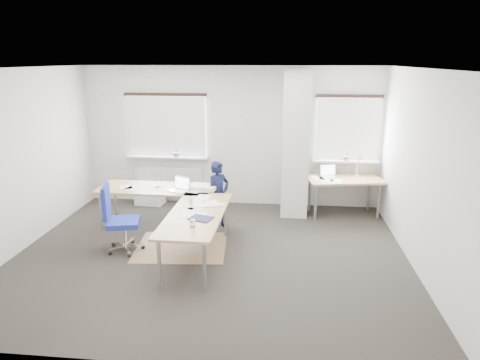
# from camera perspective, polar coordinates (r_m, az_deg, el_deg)

# --- Properties ---
(ground) EXTENTS (6.00, 6.00, 0.00)m
(ground) POSITION_cam_1_polar(r_m,az_deg,el_deg) (6.74, -3.91, -9.87)
(ground) COLOR black
(ground) RESTS_ON ground
(room_shell) EXTENTS (6.04, 5.04, 2.82)m
(room_shell) POSITION_cam_1_polar(r_m,az_deg,el_deg) (6.60, -1.96, 5.59)
(room_shell) COLOR #BAB6AA
(room_shell) RESTS_ON ground
(floor_mat) EXTENTS (1.51, 1.31, 0.01)m
(floor_mat) POSITION_cam_1_polar(r_m,az_deg,el_deg) (7.03, -7.83, -8.83)
(floor_mat) COLOR #927450
(floor_mat) RESTS_ON ground
(white_crate) EXTENTS (0.58, 0.43, 0.33)m
(white_crate) POSITION_cam_1_polar(r_m,az_deg,el_deg) (9.10, -11.88, -2.12)
(white_crate) COLOR white
(white_crate) RESTS_ON ground
(desk_main) EXTENTS (2.40, 2.64, 0.96)m
(desk_main) POSITION_cam_1_polar(r_m,az_deg,el_deg) (7.03, -8.42, -2.83)
(desk_main) COLOR olive
(desk_main) RESTS_ON ground
(desk_side) EXTENTS (1.50, 0.93, 1.22)m
(desk_side) POSITION_cam_1_polar(r_m,az_deg,el_deg) (8.38, 13.76, -0.09)
(desk_side) COLOR olive
(desk_side) RESTS_ON ground
(task_chair) EXTENTS (0.60, 0.59, 1.08)m
(task_chair) POSITION_cam_1_polar(r_m,az_deg,el_deg) (6.99, -15.48, -6.80)
(task_chair) COLOR navy
(task_chair) RESTS_ON ground
(person) EXTENTS (0.52, 0.52, 1.22)m
(person) POSITION_cam_1_polar(r_m,az_deg,el_deg) (7.54, -2.88, -2.02)
(person) COLOR black
(person) RESTS_ON ground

